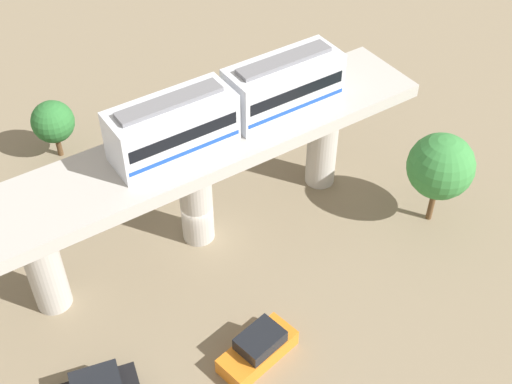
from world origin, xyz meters
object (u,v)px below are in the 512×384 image
Objects in this scene: parked_car_orange at (258,349)px; tree_near_viaduct at (53,122)px; tree_mid_lot at (441,167)px; train at (230,105)px.

tree_near_viaduct is (-20.92, -2.32, 2.03)m from parked_car_orange.
tree_mid_lot is at bearing 88.53° from parked_car_orange.
train reaches higher than tree_mid_lot.
parked_car_orange is at bearing -24.90° from train.
parked_car_orange is at bearing -79.91° from tree_mid_lot.
parked_car_orange is 1.06× the size of tree_near_viaduct.
tree_near_viaduct is at bearing -151.05° from train.
train is 2.19× the size of tree_mid_lot.
tree_mid_lot is at bearing 42.21° from tree_near_viaduct.
tree_near_viaduct is at bearing -137.79° from tree_mid_lot.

